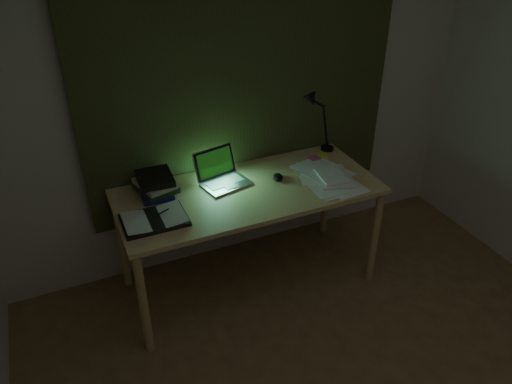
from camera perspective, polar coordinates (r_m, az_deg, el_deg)
wall_back at (r=3.43m, az=-1.65°, el=11.26°), size 3.50×0.00×2.50m
curtain at (r=3.33m, az=-1.43°, el=14.28°), size 2.20×0.06×2.00m
desk at (r=3.42m, az=-0.81°, el=-5.26°), size 1.69×0.74×0.77m
laptop at (r=3.21m, az=-3.49°, el=2.46°), size 0.37×0.39×0.21m
open_textbook at (r=2.95m, az=-11.54°, el=-3.06°), size 0.37×0.27×0.03m
book_stack at (r=3.19m, az=-11.51°, el=0.82°), size 0.24×0.27×0.13m
loose_papers at (r=3.36m, az=7.62°, el=1.73°), size 0.37×0.40×0.02m
mouse at (r=3.31m, az=2.54°, el=1.70°), size 0.09×0.12×0.04m
sticky_yellow at (r=3.64m, az=7.62°, el=4.19°), size 0.09×0.09×0.01m
sticky_pink at (r=3.59m, az=6.57°, el=3.80°), size 0.09×0.09×0.02m
desk_lamp at (r=3.64m, az=8.44°, el=8.53°), size 0.36×0.29×0.52m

